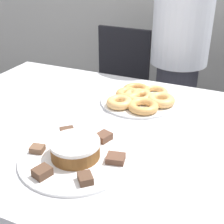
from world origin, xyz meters
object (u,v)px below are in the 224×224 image
(plate_cake, at_px, (76,157))
(plate_donuts, at_px, (138,101))
(person_standing, at_px, (179,52))
(frosted_cake, at_px, (75,149))
(office_chair_left, at_px, (115,96))

(plate_cake, bearing_deg, plate_donuts, 85.05)
(person_standing, relative_size, frosted_cake, 9.60)
(office_chair_left, xyz_separation_m, frosted_cake, (0.37, -1.19, 0.38))
(office_chair_left, height_order, plate_donuts, office_chair_left)
(plate_donuts, bearing_deg, office_chair_left, 120.50)
(person_standing, distance_m, plate_cake, 1.10)
(office_chair_left, bearing_deg, plate_cake, -70.86)
(person_standing, bearing_deg, plate_cake, -94.36)
(office_chair_left, height_order, frosted_cake, office_chair_left)
(plate_cake, height_order, frosted_cake, frosted_cake)
(frosted_cake, bearing_deg, office_chair_left, 107.29)
(person_standing, distance_m, frosted_cake, 1.10)
(person_standing, distance_m, office_chair_left, 0.62)
(office_chair_left, relative_size, plate_cake, 2.35)
(person_standing, bearing_deg, frosted_cake, -94.36)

